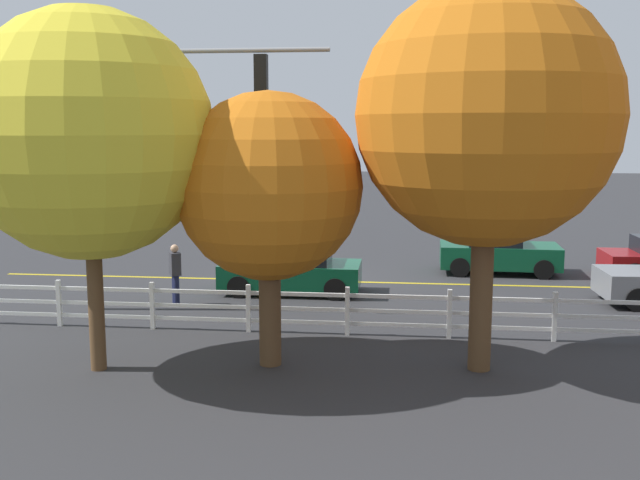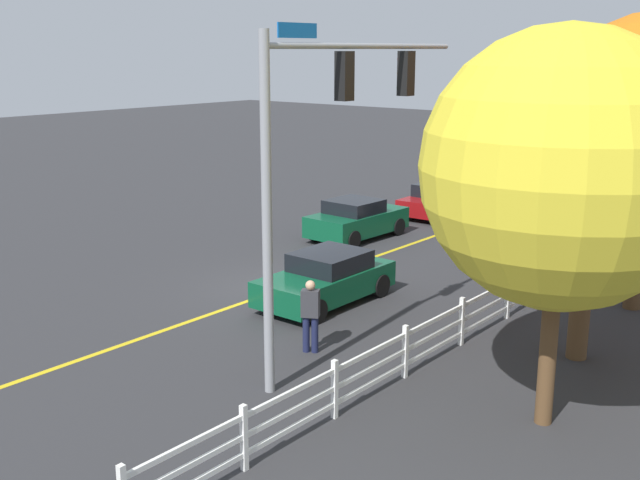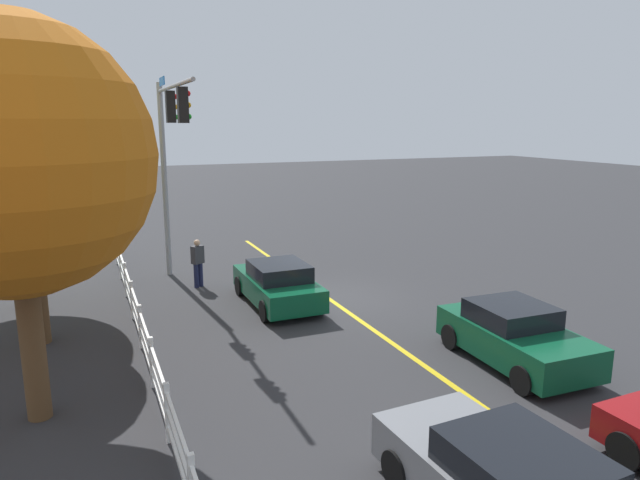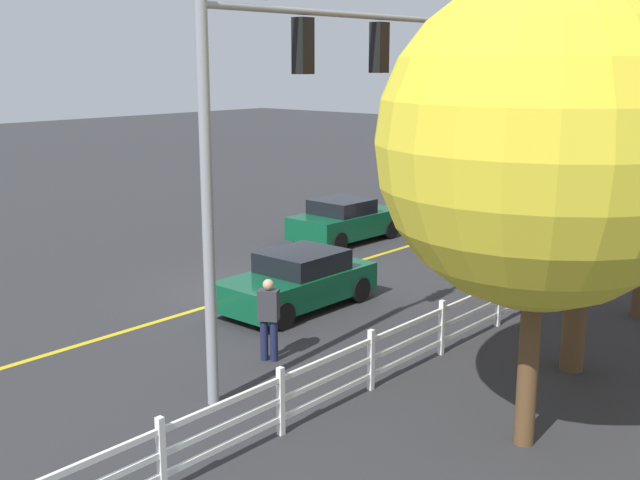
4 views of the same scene
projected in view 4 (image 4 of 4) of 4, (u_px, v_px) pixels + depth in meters
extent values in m
plane|color=#2D2D30|center=(253.00, 293.00, 20.41)|extent=(120.00, 120.00, 0.00)
cube|color=gold|center=(350.00, 264.00, 23.35)|extent=(28.00, 0.16, 0.01)
cylinder|color=gray|center=(207.00, 206.00, 13.04)|extent=(0.20, 0.20, 7.04)
cylinder|color=gray|center=(332.00, 14.00, 14.68)|extent=(6.41, 0.12, 0.12)
cube|color=black|center=(303.00, 46.00, 14.21)|extent=(0.32, 0.28, 1.00)
sphere|color=red|center=(297.00, 28.00, 14.24)|extent=(0.17, 0.17, 0.17)
sphere|color=orange|center=(297.00, 46.00, 14.31)|extent=(0.17, 0.17, 0.17)
sphere|color=#148C19|center=(297.00, 64.00, 14.38)|extent=(0.17, 0.17, 0.17)
cube|color=black|center=(379.00, 48.00, 15.90)|extent=(0.32, 0.28, 1.00)
sphere|color=red|center=(374.00, 31.00, 15.93)|extent=(0.17, 0.17, 0.17)
sphere|color=orange|center=(373.00, 48.00, 16.00)|extent=(0.17, 0.17, 0.17)
sphere|color=#148C19|center=(373.00, 64.00, 16.07)|extent=(0.17, 0.17, 0.17)
cube|color=#0C4C2D|center=(297.00, 286.00, 19.04)|extent=(4.09, 1.80, 0.68)
cube|color=black|center=(302.00, 261.00, 19.07)|extent=(1.88, 1.62, 0.49)
cylinder|color=black|center=(282.00, 316.00, 17.54)|extent=(0.64, 0.22, 0.64)
cylinder|color=black|center=(231.00, 301.00, 18.61)|extent=(0.64, 0.22, 0.64)
cylinder|color=black|center=(359.00, 289.00, 19.59)|extent=(0.64, 0.22, 0.64)
cylinder|color=black|center=(309.00, 278.00, 20.66)|extent=(0.64, 0.22, 0.64)
cube|color=#0C4C2D|center=(346.00, 224.00, 26.21)|extent=(3.95, 1.97, 0.75)
cube|color=black|center=(342.00, 206.00, 25.94)|extent=(1.76, 1.72, 0.47)
cylinder|color=black|center=(351.00, 222.00, 27.80)|extent=(0.65, 0.24, 0.64)
cylinder|color=black|center=(390.00, 229.00, 26.65)|extent=(0.65, 0.24, 0.64)
cylinder|color=black|center=(299.00, 234.00, 25.90)|extent=(0.65, 0.24, 0.64)
cylinder|color=black|center=(339.00, 242.00, 24.75)|extent=(0.65, 0.24, 0.64)
cube|color=maroon|center=(442.00, 205.00, 30.05)|extent=(4.34, 1.93, 0.62)
cube|color=black|center=(439.00, 191.00, 29.76)|extent=(1.88, 1.69, 0.50)
cylinder|color=black|center=(442.00, 203.00, 31.72)|extent=(0.65, 0.24, 0.64)
cylinder|color=black|center=(480.00, 207.00, 30.66)|extent=(0.65, 0.24, 0.64)
cylinder|color=black|center=(402.00, 213.00, 29.52)|extent=(0.65, 0.24, 0.64)
cylinder|color=black|center=(441.00, 219.00, 28.47)|extent=(0.65, 0.24, 0.64)
cube|color=slate|center=(519.00, 220.00, 26.89)|extent=(4.48, 2.03, 0.73)
cube|color=black|center=(523.00, 202.00, 26.93)|extent=(2.08, 1.73, 0.48)
cylinder|color=black|center=(524.00, 238.00, 25.29)|extent=(0.65, 0.25, 0.64)
cylinder|color=black|center=(476.00, 231.00, 26.32)|extent=(0.65, 0.25, 0.64)
cylinder|color=black|center=(560.00, 224.00, 27.58)|extent=(0.65, 0.25, 0.64)
cylinder|color=black|center=(514.00, 218.00, 28.61)|extent=(0.65, 0.25, 0.64)
cylinder|color=#191E3F|center=(264.00, 340.00, 15.73)|extent=(0.16, 0.16, 0.85)
cylinder|color=#191E3F|center=(274.00, 341.00, 15.69)|extent=(0.16, 0.16, 0.85)
cube|color=#333338|center=(269.00, 305.00, 15.55)|extent=(0.42, 0.48, 0.62)
sphere|color=tan|center=(268.00, 285.00, 15.45)|extent=(0.22, 0.22, 0.22)
cube|color=white|center=(617.00, 247.00, 22.96)|extent=(0.10, 0.10, 1.15)
cube|color=white|center=(584.00, 262.00, 21.22)|extent=(0.10, 0.10, 1.15)
cube|color=white|center=(545.00, 280.00, 19.48)|extent=(0.10, 0.10, 1.15)
cube|color=white|center=(498.00, 302.00, 17.74)|extent=(0.10, 0.10, 1.15)
cube|color=white|center=(442.00, 328.00, 16.00)|extent=(0.10, 0.10, 1.15)
cube|color=white|center=(371.00, 360.00, 14.26)|extent=(0.10, 0.10, 1.15)
cube|color=white|center=(281.00, 401.00, 12.52)|extent=(0.10, 0.10, 1.15)
cube|color=white|center=(161.00, 456.00, 10.78)|extent=(0.10, 0.10, 1.15)
cube|color=white|center=(524.00, 275.00, 18.52)|extent=(26.00, 0.06, 0.09)
cube|color=white|center=(523.00, 289.00, 18.60)|extent=(26.00, 0.06, 0.09)
cube|color=white|center=(522.00, 302.00, 18.67)|extent=(26.00, 0.06, 0.09)
cylinder|color=brown|center=(575.00, 314.00, 15.07)|extent=(0.45, 0.45, 2.27)
sphere|color=#C66614|center=(585.00, 183.00, 14.50)|extent=(3.76, 3.76, 3.76)
cylinder|color=brown|center=(529.00, 357.00, 12.05)|extent=(0.31, 0.31, 2.88)
sphere|color=yellow|center=(542.00, 144.00, 11.33)|extent=(4.86, 4.86, 4.86)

